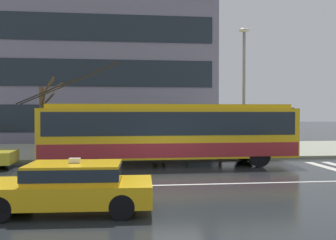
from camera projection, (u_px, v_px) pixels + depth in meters
The scene contains 13 objects.
ground_plane at pixel (172, 179), 14.15m from camera, with size 160.00×160.00×0.00m, color #22262A.
sidewalk_slab at pixel (153, 150), 24.37m from camera, with size 80.00×10.00×0.14m, color gray.
crosswalk_stripe_edge_near at pixel (332, 169), 16.65m from camera, with size 0.44×4.40×0.01m, color beige.
lane_centre_line at pixel (176, 185), 12.96m from camera, with size 72.00×0.14×0.01m, color silver.
trolleybus at pixel (170, 132), 17.82m from camera, with size 13.16×2.59×4.99m.
taxi_oncoming_near at pixel (71, 185), 9.45m from camera, with size 4.39×1.98×1.39m.
bus_shelter at pixel (142, 122), 21.21m from camera, with size 4.28×1.79×2.48m.
pedestrian_at_shelter at pixel (164, 127), 21.04m from camera, with size 1.56×1.56×1.93m.
pedestrian_approaching_curb at pixel (220, 137), 20.59m from camera, with size 0.50×0.50×1.75m.
pedestrian_walking_past at pixel (156, 128), 19.91m from camera, with size 1.27×1.27×2.02m.
pedestrian_waiting_by_pole at pixel (187, 136), 22.09m from camera, with size 0.41×0.41×1.70m.
street_lamp at pixel (244, 81), 20.68m from camera, with size 0.60×0.32×7.18m.
street_tree_bare at pixel (43, 114), 20.25m from camera, with size 1.28×2.03×4.38m.
Camera 1 is at (-1.77, -13.99, 2.58)m, focal length 39.19 mm.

